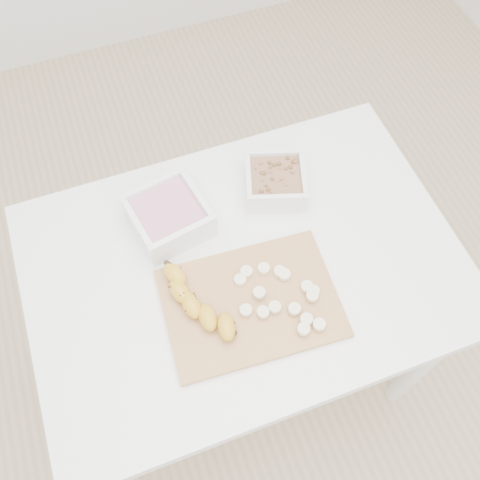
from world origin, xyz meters
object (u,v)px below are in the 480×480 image
object	(u,v)px
table	(244,281)
banana	(199,304)
bowl_granola	(275,181)
bowl_yogurt	(169,215)
cutting_board	(251,303)

from	to	relation	value
table	banana	bearing A→B (deg)	-150.92
table	bowl_granola	bearing A→B (deg)	49.63
bowl_yogurt	bowl_granola	xyz separation A→B (m)	(0.27, 0.01, -0.01)
bowl_yogurt	bowl_granola	size ratio (longest dim) A/B	1.08
bowl_granola	banana	size ratio (longest dim) A/B	0.82
table	bowl_yogurt	xyz separation A→B (m)	(-0.13, 0.16, 0.14)
table	cutting_board	size ratio (longest dim) A/B	2.63
bowl_yogurt	banana	world-z (taller)	bowl_yogurt
cutting_board	banana	distance (m)	0.12
bowl_granola	banana	distance (m)	0.37
banana	table	bearing A→B (deg)	17.40
table	cutting_board	world-z (taller)	cutting_board
banana	bowl_yogurt	bearing A→B (deg)	77.67
bowl_yogurt	bowl_granola	world-z (taller)	bowl_yogurt
bowl_yogurt	cutting_board	distance (m)	0.28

